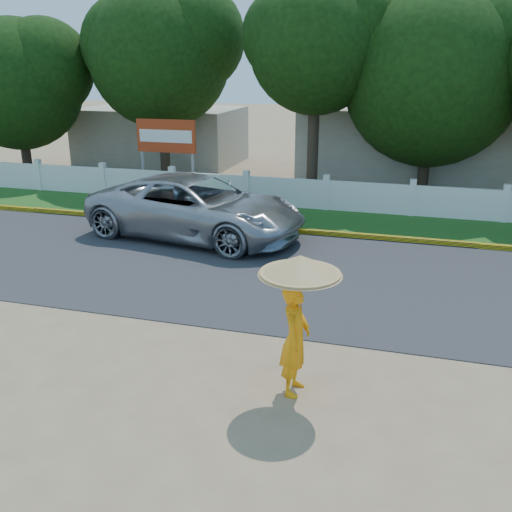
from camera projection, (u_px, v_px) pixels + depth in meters
The scene contains 11 objects.
ground at pixel (226, 356), 10.55m from camera, with size 120.00×120.00×0.00m, color #9E8460.
road at pixel (283, 273), 14.63m from camera, with size 60.00×7.00×0.02m, color #38383A.
grass_verge at pixel (318, 220), 19.40m from camera, with size 60.00×3.50×0.03m, color #2D601E.
curb at pixel (309, 232), 17.84m from camera, with size 40.00×0.18×0.16m, color yellow.
fence at pixel (326, 195), 20.54m from camera, with size 40.00×0.10×1.10m, color silver.
building_near at pixel (418, 144), 25.60m from camera, with size 10.00×6.00×3.20m, color #B7AD99.
building_far at pixel (162, 135), 29.95m from camera, with size 8.00×5.00×2.80m, color #B7AD99.
vehicle at pixel (196, 207), 17.35m from camera, with size 3.09×6.70×1.86m, color #A1A4A9.
monk_with_parasol at pixel (298, 305), 8.94m from camera, with size 1.31×1.31×2.38m.
billboard at pixel (166, 140), 22.75m from camera, with size 2.50×0.13×2.95m.
tree_row at pixel (413, 68), 21.15m from camera, with size 41.20×8.17×8.68m.
Camera 1 is at (3.10, -8.85, 5.21)m, focal length 40.00 mm.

